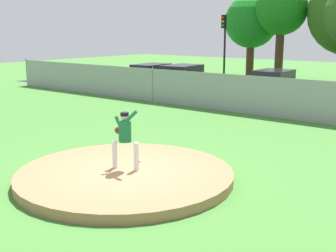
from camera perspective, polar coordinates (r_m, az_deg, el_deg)
The scene contains 12 objects.
ground_plane at distance 16.05m, azimuth 9.47°, elevation -1.32°, with size 80.00×80.00×0.00m, color #427A33.
asphalt_strip at distance 23.71m, azimuth 19.54°, elevation 2.54°, with size 44.00×7.00×0.01m, color #2B2B2D.
pitchers_mound at distance 11.33m, azimuth -5.57°, elevation -6.35°, with size 5.50×5.50×0.24m, color #99704C.
pitcher_youth at distance 11.18m, azimuth -5.63°, elevation -1.09°, with size 0.80×0.32×1.58m.
baseball at distance 11.97m, azimuth -3.72°, elevation -4.49°, with size 0.07×0.07×0.07m, color white.
chainlink_fence at distance 19.42m, azimuth 15.33°, elevation 3.42°, with size 37.97×0.07×1.86m.
parked_car_burgundy at distance 29.23m, azimuth -2.18°, elevation 6.45°, with size 2.09×4.66×1.57m.
parked_car_charcoal at distance 27.20m, azimuth 1.79°, elevation 6.10°, with size 2.21×4.69×1.66m.
parked_car_champagne at distance 24.33m, azimuth 13.44°, elevation 5.03°, with size 2.02×4.27×1.66m.
traffic_light_near at distance 31.15m, azimuth 7.29°, elevation 11.34°, with size 0.28×0.46×4.77m.
tree_broad_left at distance 34.79m, azimuth 10.75°, elevation 13.11°, with size 4.01×4.01×6.41m.
tree_bushy_near at distance 33.14m, azimuth 14.49°, elevation 14.36°, with size 3.71×3.71×7.08m.
Camera 1 is at (7.50, -7.69, 3.73)m, focal length 47.03 mm.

